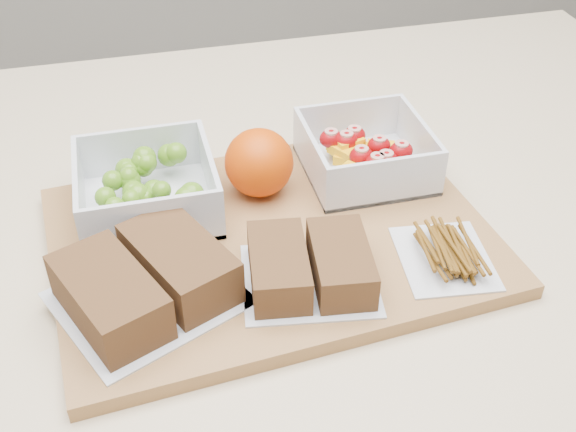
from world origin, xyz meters
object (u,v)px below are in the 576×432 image
grape_container (148,188)px  fruit_container (365,155)px  orange (259,163)px  sandwich_bag_center (310,266)px  cutting_board (272,240)px  pretzel_bag (446,250)px  sandwich_bag_left (146,280)px

grape_container → fruit_container: grape_container is taller
orange → sandwich_bag_center: orange is taller
cutting_board → pretzel_bag: size_ratio=3.82×
sandwich_bag_left → sandwich_bag_center: size_ratio=1.39×
sandwich_bag_center → sandwich_bag_left: bearing=175.0°
sandwich_bag_left → sandwich_bag_center: 0.14m
cutting_board → sandwich_bag_left: (-0.13, -0.06, 0.03)m
fruit_container → pretzel_bag: bearing=-80.9°
grape_container → sandwich_bag_center: grape_container is taller
cutting_board → sandwich_bag_left: bearing=-158.5°
grape_container → sandwich_bag_left: 0.14m
cutting_board → sandwich_bag_center: (0.02, -0.07, 0.03)m
sandwich_bag_left → sandwich_bag_center: bearing=-5.0°
cutting_board → sandwich_bag_left: 0.14m
fruit_container → pretzel_bag: fruit_container is taller
cutting_board → pretzel_bag: (0.15, -0.08, 0.02)m
fruit_container → sandwich_bag_left: fruit_container is taller
grape_container → sandwich_bag_left: size_ratio=0.72×
sandwich_bag_left → cutting_board: bearing=26.1°
cutting_board → orange: 0.09m
cutting_board → sandwich_bag_center: sandwich_bag_center is taller
sandwich_bag_left → orange: bearing=46.0°
grape_container → pretzel_bag: (0.26, -0.15, -0.01)m
grape_container → pretzel_bag: bearing=-30.0°
orange → sandwich_bag_center: (0.01, -0.15, -0.02)m
cutting_board → grape_container: (-0.11, 0.07, 0.03)m
cutting_board → sandwich_bag_left: sandwich_bag_left is taller
grape_container → pretzel_bag: size_ratio=1.23×
grape_container → pretzel_bag: 0.30m
orange → pretzel_bag: (0.14, -0.15, -0.02)m
pretzel_bag → grape_container: bearing=150.0°
orange → sandwich_bag_center: 0.15m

